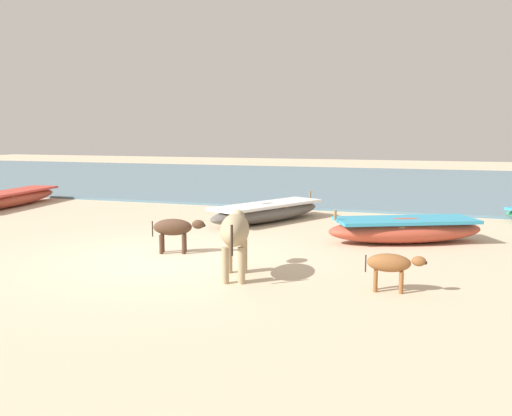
{
  "coord_description": "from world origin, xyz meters",
  "views": [
    {
      "loc": [
        5.01,
        -9.03,
        2.36
      ],
      "look_at": [
        0.81,
        3.19,
        0.6
      ],
      "focal_mm": 38.88,
      "sensor_mm": 36.0,
      "label": 1
    }
  ],
  "objects_px": {
    "fishing_boat_1": "(267,212)",
    "calf_near_dark": "(175,228)",
    "cow_adult_dun": "(235,232)",
    "fishing_boat_0": "(9,198)",
    "fishing_boat_6": "(405,229)",
    "calf_far_brown": "(391,264)"
  },
  "relations": [
    {
      "from": "fishing_boat_0",
      "to": "calf_near_dark",
      "type": "bearing_deg",
      "value": 54.16
    },
    {
      "from": "fishing_boat_0",
      "to": "fishing_boat_6",
      "type": "distance_m",
      "value": 12.58
    },
    {
      "from": "fishing_boat_6",
      "to": "fishing_boat_0",
      "type": "bearing_deg",
      "value": -34.47
    },
    {
      "from": "fishing_boat_0",
      "to": "fishing_boat_6",
      "type": "height_order",
      "value": "fishing_boat_6"
    },
    {
      "from": "fishing_boat_6",
      "to": "calf_far_brown",
      "type": "relative_size",
      "value": 3.93
    },
    {
      "from": "fishing_boat_6",
      "to": "calf_far_brown",
      "type": "bearing_deg",
      "value": 65.06
    },
    {
      "from": "calf_near_dark",
      "to": "fishing_boat_1",
      "type": "bearing_deg",
      "value": 64.38
    },
    {
      "from": "fishing_boat_1",
      "to": "calf_near_dark",
      "type": "xyz_separation_m",
      "value": [
        -0.53,
        -4.31,
        0.22
      ]
    },
    {
      "from": "fishing_boat_0",
      "to": "calf_near_dark",
      "type": "distance_m",
      "value": 9.35
    },
    {
      "from": "fishing_boat_6",
      "to": "fishing_boat_1",
      "type": "bearing_deg",
      "value": -51.06
    },
    {
      "from": "fishing_boat_1",
      "to": "calf_far_brown",
      "type": "distance_m",
      "value": 6.8
    },
    {
      "from": "fishing_boat_1",
      "to": "fishing_boat_6",
      "type": "distance_m",
      "value": 4.08
    },
    {
      "from": "fishing_boat_1",
      "to": "calf_far_brown",
      "type": "bearing_deg",
      "value": -121.13
    },
    {
      "from": "calf_near_dark",
      "to": "calf_far_brown",
      "type": "height_order",
      "value": "calf_near_dark"
    },
    {
      "from": "cow_adult_dun",
      "to": "fishing_boat_0",
      "type": "bearing_deg",
      "value": 43.1
    },
    {
      "from": "cow_adult_dun",
      "to": "calf_near_dark",
      "type": "height_order",
      "value": "cow_adult_dun"
    },
    {
      "from": "fishing_boat_6",
      "to": "cow_adult_dun",
      "type": "relative_size",
      "value": 2.21
    },
    {
      "from": "fishing_boat_1",
      "to": "calf_near_dark",
      "type": "distance_m",
      "value": 4.34
    },
    {
      "from": "fishing_boat_1",
      "to": "fishing_boat_6",
      "type": "xyz_separation_m",
      "value": [
        3.7,
        -1.74,
        0.02
      ]
    },
    {
      "from": "cow_adult_dun",
      "to": "calf_near_dark",
      "type": "xyz_separation_m",
      "value": [
        -1.79,
        1.33,
        -0.26
      ]
    },
    {
      "from": "fishing_boat_0",
      "to": "fishing_boat_1",
      "type": "height_order",
      "value": "same"
    },
    {
      "from": "fishing_boat_1",
      "to": "calf_near_dark",
      "type": "height_order",
      "value": "fishing_boat_1"
    }
  ]
}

